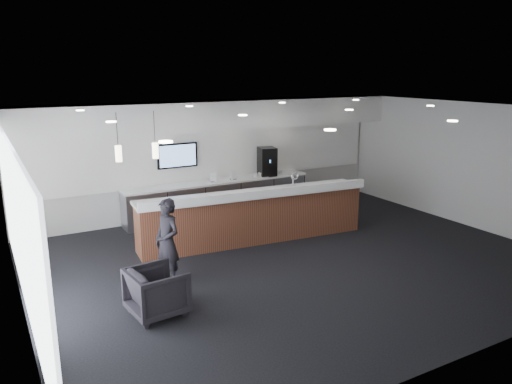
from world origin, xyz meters
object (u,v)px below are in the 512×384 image
service_counter (254,216)px  armchair (157,292)px  coffee_machine (267,161)px  lounge_guest (167,242)px

service_counter → armchair: 3.80m
service_counter → armchair: size_ratio=6.30×
coffee_machine → lounge_guest: 5.34m
coffee_machine → armchair: bearing=-124.0°
coffee_machine → armchair: (-4.62, -4.44, -0.94)m
armchair → service_counter: bearing=-58.7°
service_counter → lounge_guest: 2.78m
armchair → lounge_guest: 1.23m
service_counter → armchair: bearing=-137.4°
lounge_guest → service_counter: bearing=100.6°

